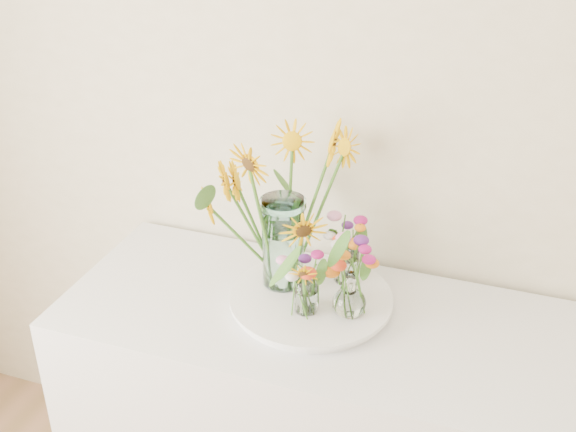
% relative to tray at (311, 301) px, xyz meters
% --- Properties ---
extents(tray, '(0.42, 0.42, 0.02)m').
position_rel_tray_xyz_m(tray, '(0.00, 0.00, 0.00)').
color(tray, white).
rests_on(tray, counter).
extents(mason_jar, '(0.15, 0.15, 0.27)m').
position_rel_tray_xyz_m(mason_jar, '(-0.10, 0.04, 0.15)').
color(mason_jar, '#B2EDE9').
rests_on(mason_jar, tray).
extents(sunflower_bouquet, '(0.89, 0.89, 0.49)m').
position_rel_tray_xyz_m(sunflower_bouquet, '(-0.10, 0.04, 0.26)').
color(sunflower_bouquet, '#E8A904').
rests_on(sunflower_bouquet, tray).
extents(small_vase_a, '(0.07, 0.07, 0.11)m').
position_rel_tray_xyz_m(small_vase_a, '(0.01, -0.07, 0.07)').
color(small_vase_a, white).
rests_on(small_vase_a, tray).
extents(wildflower_posy_a, '(0.18, 0.18, 0.20)m').
position_rel_tray_xyz_m(wildflower_posy_a, '(0.01, -0.07, 0.11)').
color(wildflower_posy_a, orange).
rests_on(wildflower_posy_a, tray).
extents(small_vase_b, '(0.11, 0.11, 0.13)m').
position_rel_tray_xyz_m(small_vase_b, '(0.12, -0.04, 0.08)').
color(small_vase_b, white).
rests_on(small_vase_b, tray).
extents(wildflower_posy_b, '(0.20, 0.20, 0.22)m').
position_rel_tray_xyz_m(wildflower_posy_b, '(0.12, -0.04, 0.12)').
color(wildflower_posy_b, orange).
rests_on(wildflower_posy_b, tray).
extents(small_vase_c, '(0.07, 0.07, 0.12)m').
position_rel_tray_xyz_m(small_vase_c, '(0.07, 0.11, 0.07)').
color(small_vase_c, white).
rests_on(small_vase_c, tray).
extents(wildflower_posy_c, '(0.17, 0.17, 0.21)m').
position_rel_tray_xyz_m(wildflower_posy_c, '(0.07, 0.11, 0.12)').
color(wildflower_posy_c, orange).
rests_on(wildflower_posy_c, tray).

